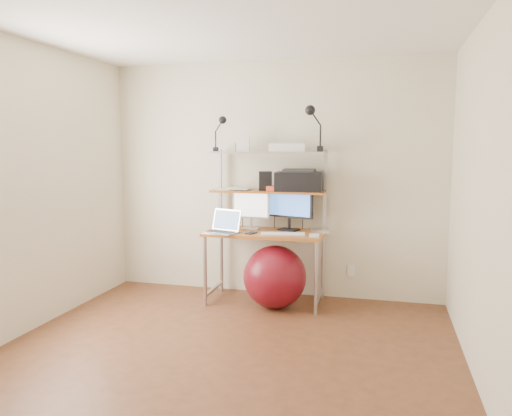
% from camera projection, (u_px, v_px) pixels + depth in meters
% --- Properties ---
extents(room, '(3.60, 3.60, 3.60)m').
position_uv_depth(room, '(220.00, 195.00, 3.63)').
color(room, brown).
rests_on(room, ground).
extents(computer_desk, '(1.20, 0.60, 1.57)m').
position_uv_depth(computer_desk, '(267.00, 210.00, 5.11)').
color(computer_desk, '#A85420').
rests_on(computer_desk, ground).
extents(desktop, '(1.20, 0.60, 0.00)m').
position_uv_depth(desktop, '(265.00, 232.00, 5.08)').
color(desktop, '#A85420').
rests_on(desktop, computer_desk).
extents(mid_shelf, '(1.18, 0.34, 0.00)m').
position_uv_depth(mid_shelf, '(268.00, 190.00, 5.15)').
color(mid_shelf, '#A85420').
rests_on(mid_shelf, computer_desk).
extents(top_shelf, '(1.18, 0.34, 0.00)m').
position_uv_depth(top_shelf, '(269.00, 151.00, 5.10)').
color(top_shelf, '#A2A1A6').
rests_on(top_shelf, computer_desk).
extents(floor, '(3.60, 3.60, 0.00)m').
position_uv_depth(floor, '(221.00, 359.00, 3.79)').
color(floor, brown).
rests_on(floor, ground).
extents(wall_outlet, '(0.08, 0.01, 0.12)m').
position_uv_depth(wall_outlet, '(351.00, 271.00, 5.25)').
color(wall_outlet, white).
rests_on(wall_outlet, room).
extents(monitor_silver, '(0.40, 0.15, 0.44)m').
position_uv_depth(monitor_silver, '(251.00, 207.00, 5.21)').
color(monitor_silver, silver).
rests_on(monitor_silver, desktop).
extents(monitor_black, '(0.52, 0.22, 0.53)m').
position_uv_depth(monitor_black, '(289.00, 205.00, 5.13)').
color(monitor_black, black).
rests_on(monitor_black, desktop).
extents(laptop, '(0.40, 0.36, 0.29)m').
position_uv_depth(laptop, '(224.00, 228.00, 5.03)').
color(laptop, '#B5B5BA').
rests_on(laptop, desktop).
extents(keyboard, '(0.45, 0.20, 0.01)m').
position_uv_depth(keyboard, '(283.00, 234.00, 4.92)').
color(keyboard, white).
rests_on(keyboard, desktop).
extents(mouse, '(0.10, 0.07, 0.03)m').
position_uv_depth(mouse, '(314.00, 235.00, 4.78)').
color(mouse, white).
rests_on(mouse, desktop).
extents(mac_mini, '(0.23, 0.23, 0.04)m').
position_uv_depth(mac_mini, '(319.00, 231.00, 5.03)').
color(mac_mini, '#B5B5BA').
rests_on(mac_mini, desktop).
extents(phone, '(0.10, 0.14, 0.01)m').
position_uv_depth(phone, '(251.00, 233.00, 4.96)').
color(phone, black).
rests_on(phone, desktop).
extents(printer, '(0.49, 0.35, 0.22)m').
position_uv_depth(printer, '(299.00, 181.00, 5.07)').
color(printer, black).
rests_on(printer, mid_shelf).
extents(nas_cube, '(0.16, 0.16, 0.20)m').
position_uv_depth(nas_cube, '(266.00, 181.00, 5.15)').
color(nas_cube, black).
rests_on(nas_cube, mid_shelf).
extents(red_box, '(0.20, 0.15, 0.05)m').
position_uv_depth(red_box, '(277.00, 189.00, 5.06)').
color(red_box, '#BF401E').
rests_on(red_box, mid_shelf).
extents(scanner, '(0.39, 0.29, 0.09)m').
position_uv_depth(scanner, '(287.00, 147.00, 5.04)').
color(scanner, white).
rests_on(scanner, top_shelf).
extents(box_white, '(0.15, 0.13, 0.15)m').
position_uv_depth(box_white, '(243.00, 144.00, 5.16)').
color(box_white, white).
rests_on(box_white, top_shelf).
extents(box_grey, '(0.10, 0.10, 0.09)m').
position_uv_depth(box_grey, '(241.00, 147.00, 5.18)').
color(box_grey, '#29292B').
rests_on(box_grey, top_shelf).
extents(clip_lamp_left, '(0.14, 0.08, 0.36)m').
position_uv_depth(clip_lamp_left, '(221.00, 126.00, 5.10)').
color(clip_lamp_left, black).
rests_on(clip_lamp_left, top_shelf).
extents(clip_lamp_right, '(0.18, 0.10, 0.45)m').
position_uv_depth(clip_lamp_right, '(312.00, 118.00, 4.86)').
color(clip_lamp_right, black).
rests_on(clip_lamp_right, top_shelf).
extents(exercise_ball, '(0.63, 0.63, 0.63)m').
position_uv_depth(exercise_ball, '(275.00, 277.00, 4.96)').
color(exercise_ball, maroon).
rests_on(exercise_ball, floor).
extents(paper_stack, '(0.38, 0.38, 0.02)m').
position_uv_depth(paper_stack, '(234.00, 189.00, 5.26)').
color(paper_stack, white).
rests_on(paper_stack, mid_shelf).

